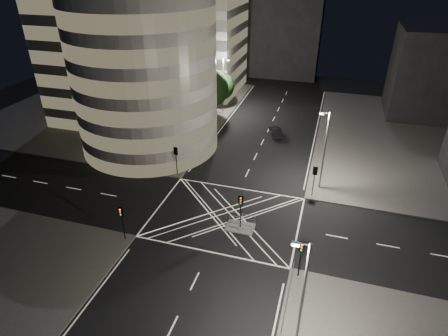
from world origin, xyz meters
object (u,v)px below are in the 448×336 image
(central_island, at_px, (240,227))
(traffic_signal_nr, at_px, (301,253))
(traffic_signal_fr, at_px, (314,176))
(traffic_signal_fl, at_px, (176,156))
(traffic_signal_nl, at_px, (122,217))
(street_lamp_left_far, at_px, (223,84))
(street_lamp_left_near, at_px, (185,121))
(street_lamp_right_far, at_px, (324,149))
(sedan, at_px, (276,132))
(street_lamp_right_near, at_px, (302,296))
(traffic_signal_island, at_px, (241,206))

(central_island, bearing_deg, traffic_signal_nr, -37.93)
(central_island, bearing_deg, traffic_signal_fr, 50.67)
(traffic_signal_fl, xyz_separation_m, traffic_signal_nr, (17.60, -13.60, 0.00))
(traffic_signal_nr, bearing_deg, traffic_signal_nl, 180.00)
(street_lamp_left_far, bearing_deg, street_lamp_left_near, -90.00)
(traffic_signal_nr, distance_m, street_lamp_right_far, 16.03)
(street_lamp_left_near, relative_size, sedan, 2.40)
(traffic_signal_fr, xyz_separation_m, street_lamp_right_near, (0.64, -20.80, 2.63))
(central_island, distance_m, traffic_signal_nr, 9.08)
(street_lamp_right_near, bearing_deg, central_island, 120.75)
(traffic_signal_fr, bearing_deg, traffic_signal_nl, -142.31)
(street_lamp_right_far, bearing_deg, traffic_signal_nr, -92.30)
(central_island, distance_m, street_lamp_left_near, 18.52)
(street_lamp_right_far, relative_size, sedan, 2.40)
(central_island, relative_size, traffic_signal_fl, 0.75)
(street_lamp_left_near, relative_size, street_lamp_right_near, 1.00)
(street_lamp_right_near, bearing_deg, traffic_signal_island, 120.75)
(central_island, bearing_deg, traffic_signal_island, 0.00)
(traffic_signal_fr, relative_size, street_lamp_left_near, 0.40)
(traffic_signal_nr, distance_m, sedan, 30.81)
(traffic_signal_fl, xyz_separation_m, traffic_signal_fr, (17.60, 0.00, 0.00))
(traffic_signal_nl, xyz_separation_m, street_lamp_right_far, (18.24, 15.80, 2.63))
(central_island, distance_m, street_lamp_right_near, 15.54)
(traffic_signal_nr, relative_size, street_lamp_left_near, 0.40)
(traffic_signal_fl, bearing_deg, central_island, -37.54)
(central_island, bearing_deg, traffic_signal_nl, -153.86)
(traffic_signal_nl, relative_size, street_lamp_left_near, 0.40)
(traffic_signal_island, bearing_deg, street_lamp_left_far, 109.95)
(street_lamp_right_near, bearing_deg, traffic_signal_fl, 131.24)
(traffic_signal_fl, height_order, traffic_signal_island, same)
(street_lamp_left_near, bearing_deg, traffic_signal_fr, -15.92)
(street_lamp_left_near, distance_m, street_lamp_right_near, 32.13)
(street_lamp_left_far, xyz_separation_m, street_lamp_right_near, (18.87, -44.00, 0.00))
(street_lamp_left_far, bearing_deg, traffic_signal_island, -70.05)
(traffic_signal_nr, height_order, street_lamp_left_far, street_lamp_left_far)
(traffic_signal_fl, height_order, street_lamp_right_far, street_lamp_right_far)
(traffic_signal_nl, relative_size, traffic_signal_fr, 1.00)
(traffic_signal_nl, xyz_separation_m, sedan, (10.30, 29.85, -2.23))
(sedan, bearing_deg, street_lamp_left_near, 23.15)
(street_lamp_right_near, bearing_deg, sedan, 102.09)
(street_lamp_left_far, bearing_deg, traffic_signal_nl, -89.01)
(street_lamp_right_far, xyz_separation_m, sedan, (-7.94, 14.05, -4.85))
(sedan, bearing_deg, traffic_signal_nl, 48.81)
(street_lamp_right_far, bearing_deg, traffic_signal_fr, -106.11)
(traffic_signal_nl, height_order, street_lamp_left_near, street_lamp_left_near)
(traffic_signal_island, xyz_separation_m, street_lamp_left_near, (-11.44, 13.50, 2.63))
(traffic_signal_nr, height_order, sedan, traffic_signal_nr)
(street_lamp_left_near, xyz_separation_m, street_lamp_right_far, (18.87, -3.00, 0.00))
(traffic_signal_fl, height_order, traffic_signal_nr, same)
(central_island, xyz_separation_m, traffic_signal_island, (0.00, 0.00, 2.84))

